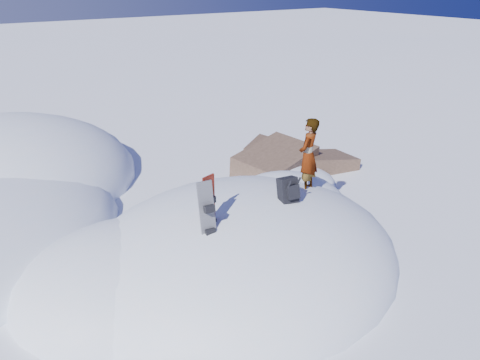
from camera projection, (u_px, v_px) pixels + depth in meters
ground at (240, 264)px, 9.79m from camera, size 120.00×120.00×0.00m
snow_mound at (227, 261)px, 9.88m from camera, size 8.00×6.00×3.00m
rock_outcrop at (286, 177)px, 13.98m from camera, size 4.68×4.41×1.68m
snowboard_red at (210, 213)px, 8.42m from camera, size 0.28×0.19×1.50m
snowboard_dark at (208, 222)px, 8.18m from camera, size 0.31×0.30×1.51m
backpack at (289, 190)px, 9.23m from camera, size 0.41×0.47×0.60m
person at (308, 155)px, 9.95m from camera, size 0.71×0.63×1.64m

